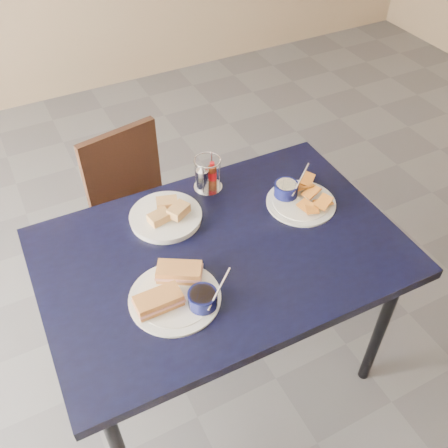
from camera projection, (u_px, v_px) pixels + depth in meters
name	position (u px, v px, depth m)	size (l,w,h in m)	color
ground	(241.00, 325.00, 2.36)	(6.00, 6.00, 0.00)	#535358
dining_table	(222.00, 262.00, 1.73)	(1.22, 0.83, 0.75)	black
chair_far	(138.00, 200.00, 2.32)	(0.43, 0.42, 0.79)	black
sandwich_plate	(178.00, 292.00, 1.52)	(0.31, 0.29, 0.12)	white
plantain_plate	(297.00, 197.00, 1.85)	(0.26, 0.26, 0.12)	white
bread_basket	(166.00, 216.00, 1.78)	(0.25, 0.25, 0.07)	white
condiment_caddy	(206.00, 176.00, 1.88)	(0.11, 0.11, 0.14)	silver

